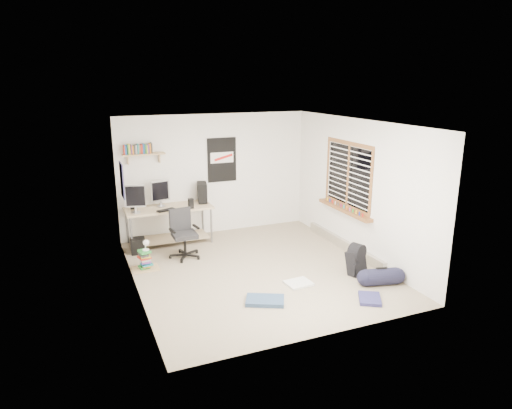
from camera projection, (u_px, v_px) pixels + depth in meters
name	position (u px, v px, depth m)	size (l,w,h in m)	color
floor	(256.00, 270.00, 7.83)	(4.00, 4.50, 0.01)	gray
ceiling	(256.00, 123.00, 7.17)	(4.00, 4.50, 0.01)	white
back_wall	(215.00, 174.00, 9.51)	(4.00, 0.01, 2.50)	silver
left_wall	(132.00, 213.00, 6.76)	(0.01, 4.50, 2.50)	silver
right_wall	(359.00, 189.00, 8.24)	(0.01, 4.50, 2.50)	silver
desk	(169.00, 225.00, 9.05)	(1.67, 0.73, 0.76)	tan
monitor_left	(135.00, 201.00, 8.48)	(0.39, 0.10, 0.42)	#B0B0B5
monitor_right	(161.00, 196.00, 8.91)	(0.37, 0.09, 0.40)	#959499
pc_tower	(202.00, 192.00, 9.23)	(0.18, 0.37, 0.39)	black
keyboard	(166.00, 210.00, 8.65)	(0.36, 0.12, 0.02)	black
speaker_left	(132.00, 204.00, 8.74)	(0.08, 0.08, 0.17)	black
speaker_right	(191.00, 203.00, 8.79)	(0.09, 0.09, 0.19)	black
office_chair	(184.00, 232.00, 8.27)	(0.59, 0.59, 0.90)	black
wall_shelf	(144.00, 154.00, 8.73)	(0.80, 0.22, 0.24)	tan
poster_back_wall	(222.00, 160.00, 9.46)	(0.62, 0.03, 0.92)	black
poster_left_wall	(122.00, 180.00, 7.77)	(0.02, 0.42, 0.60)	navy
window	(347.00, 175.00, 8.43)	(0.10, 1.50, 1.26)	brown
baseboard_heater	(344.00, 244.00, 8.79)	(0.08, 2.50, 0.18)	#B7B2A8
backpack	(356.00, 263.00, 7.63)	(0.32, 0.26, 0.43)	black
duffel_bag	(381.00, 277.00, 7.23)	(0.27, 0.27, 0.53)	black
tshirt	(299.00, 283.00, 7.28)	(0.40, 0.34, 0.04)	silver
jeans_a	(265.00, 300.00, 6.69)	(0.56, 0.35, 0.06)	navy
jeans_b	(370.00, 299.00, 6.75)	(0.42, 0.31, 0.05)	navy
book_stack	(145.00, 261.00, 7.84)	(0.39, 0.32, 0.27)	brown
desk_lamp	(146.00, 248.00, 7.77)	(0.11, 0.19, 0.19)	white
subwoofer	(138.00, 246.00, 8.57)	(0.26, 0.26, 0.30)	black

